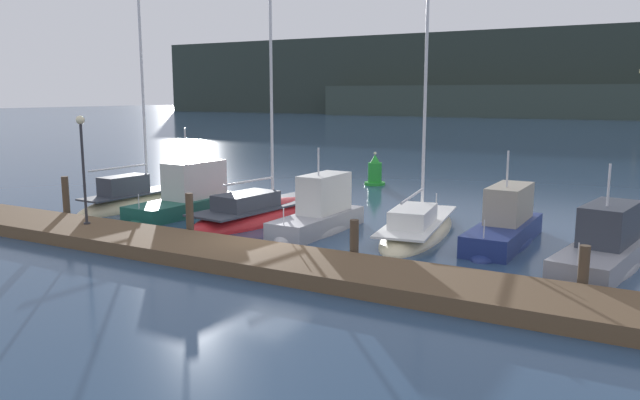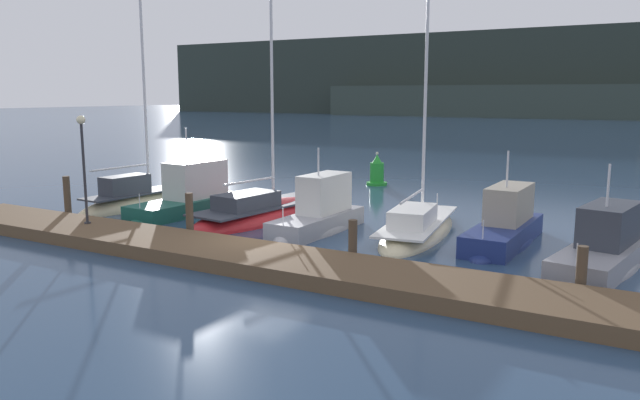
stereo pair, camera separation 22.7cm
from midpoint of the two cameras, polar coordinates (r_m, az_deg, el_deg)
ground_plane at (r=21.25m, az=-4.91°, el=-4.72°), size 400.00×400.00×0.00m
dock at (r=20.00m, az=-7.42°, el=-5.03°), size 27.99×2.80×0.45m
mooring_pile_0 at (r=27.96m, az=-21.88°, el=0.09°), size 0.28×0.28×1.90m
mooring_pile_1 at (r=23.17m, az=-11.56°, el=-1.48°), size 0.28×0.28×1.73m
mooring_pile_2 at (r=19.53m, az=3.34°, el=-3.86°), size 0.28×0.28×1.42m
mooring_pile_3 at (r=17.70m, az=23.13°, el=-6.10°), size 0.28×0.28×1.40m
sailboat_berth_1 at (r=30.55m, az=-16.01°, el=-0.28°), size 2.16×7.00×10.97m
motorboat_berth_2 at (r=28.45m, az=-11.66°, el=-0.24°), size 2.41×6.40×4.25m
sailboat_berth_3 at (r=26.55m, az=-5.06°, el=-1.55°), size 3.46×8.58×13.39m
motorboat_berth_4 at (r=24.16m, az=0.12°, el=-2.03°), size 1.82×5.50×3.91m
sailboat_berth_5 at (r=24.12m, az=9.18°, el=-2.76°), size 3.35×8.31×10.48m
motorboat_berth_6 at (r=23.17m, az=16.77°, el=-2.90°), size 1.82×6.17×3.80m
motorboat_berth_7 at (r=21.10m, az=24.73°, el=-4.68°), size 2.84×6.27×3.67m
channel_buoy at (r=36.57m, az=5.40°, el=2.50°), size 1.21×1.21×1.93m
dock_lamppost at (r=24.66m, az=-20.61°, el=4.13°), size 0.32×0.32×4.04m
hillside_backdrop at (r=151.51m, az=26.18°, el=10.14°), size 240.00×23.00×19.48m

